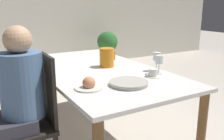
% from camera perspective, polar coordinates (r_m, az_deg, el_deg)
% --- Properties ---
extents(ground_plane, '(20.00, 20.00, 0.00)m').
position_cam_1_polar(ground_plane, '(2.65, -3.22, -15.06)').
color(ground_plane, beige).
extents(wall_back, '(10.00, 0.06, 2.60)m').
position_cam_1_polar(wall_back, '(5.30, -19.34, 13.66)').
color(wall_back, beige).
rests_on(wall_back, ground_plane).
extents(dining_table, '(1.01, 1.92, 0.73)m').
position_cam_1_polar(dining_table, '(2.40, -3.43, -1.60)').
color(dining_table, silver).
rests_on(dining_table, ground_plane).
extents(chair_person_side, '(0.42, 0.42, 0.97)m').
position_cam_1_polar(chair_person_side, '(1.96, -17.62, -10.22)').
color(chair_person_side, black).
rests_on(chair_person_side, ground_plane).
extents(person_seated, '(0.39, 0.41, 1.18)m').
position_cam_1_polar(person_seated, '(1.86, -20.79, -5.42)').
color(person_seated, '#33333D').
rests_on(person_seated, ground_plane).
extents(red_pitcher, '(0.16, 0.14, 0.19)m').
position_cam_1_polar(red_pitcher, '(2.42, -1.21, 2.90)').
color(red_pitcher, orange).
rests_on(red_pitcher, dining_table).
extents(wine_glass_water, '(0.07, 0.07, 0.17)m').
position_cam_1_polar(wine_glass_water, '(2.30, 10.18, 2.88)').
color(wine_glass_water, white).
rests_on(wine_glass_water, dining_table).
extents(wine_glass_juice, '(0.07, 0.07, 0.17)m').
position_cam_1_polar(wine_glass_juice, '(2.20, 10.73, 2.14)').
color(wine_glass_juice, white).
rests_on(wine_glass_juice, dining_table).
extents(teacup_near_person, '(0.12, 0.12, 0.07)m').
position_cam_1_polar(teacup_near_person, '(2.12, 9.30, -0.77)').
color(teacup_near_person, silver).
rests_on(teacup_near_person, dining_table).
extents(serving_tray, '(0.29, 0.29, 0.03)m').
position_cam_1_polar(serving_tray, '(1.88, 3.87, -3.01)').
color(serving_tray, '#B7B2A8').
rests_on(serving_tray, dining_table).
extents(bread_plate, '(0.21, 0.21, 0.09)m').
position_cam_1_polar(bread_plate, '(1.80, -5.30, -3.40)').
color(bread_plate, silver).
rests_on(bread_plate, dining_table).
extents(potted_plant, '(0.44, 0.44, 0.78)m').
position_cam_1_polar(potted_plant, '(5.35, -1.06, 5.81)').
color(potted_plant, '#A8603D').
rests_on(potted_plant, ground_plane).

